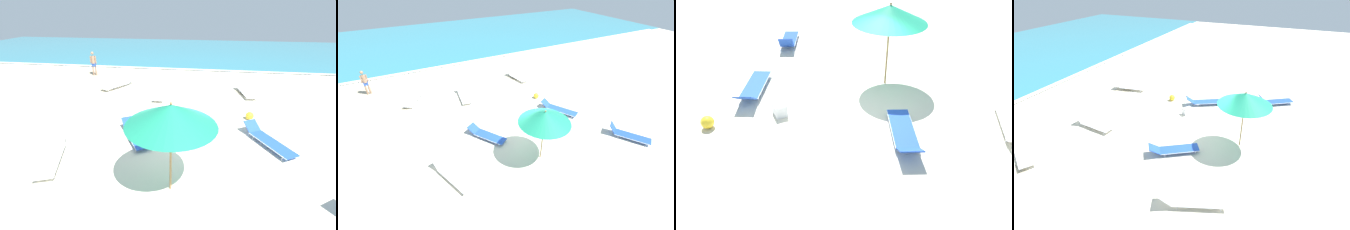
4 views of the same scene
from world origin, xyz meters
TOP-DOWN VIEW (x-y plane):
  - ground_plane at (0.00, 0.01)m, footprint 60.00×60.00m
  - ocean_water at (0.00, 20.81)m, footprint 60.00×18.49m
  - beach_umbrella at (0.08, -1.78)m, footprint 2.33×2.33m
  - sun_lounger_under_umbrella at (-1.35, 5.43)m, footprint 0.86×2.21m
  - sun_lounger_beside_umbrella at (3.41, 1.03)m, footprint 1.66×2.32m
  - sun_lounger_near_water_left at (-1.66, 0.75)m, footprint 1.70×2.18m
  - sun_lounger_near_water_right at (-4.06, -1.06)m, footprint 1.37×2.38m
  - sun_lounger_mid_beach_solo at (3.48, 6.45)m, footprint 0.93×2.09m
  - sun_lounger_mid_beach_pair_a at (-4.47, 6.66)m, footprint 1.72×2.30m
  - sun_lounger_mid_beach_pair_b at (5.08, -2.77)m, footprint 1.64×2.09m
  - beachgoer_wading_adult at (-7.21, 9.14)m, footprint 0.44×0.27m
  - beach_ball at (3.10, 3.11)m, footprint 0.36×0.36m
  - cooler_box at (1.86, 1.57)m, footprint 0.61×0.57m

SIDE VIEW (x-z plane):
  - ground_plane at x=0.00m, z-range -0.16..0.00m
  - ocean_water at x=0.00m, z-range 0.00..0.06m
  - beach_ball at x=3.10m, z-range 0.00..0.36m
  - cooler_box at x=1.86m, z-range 0.00..0.37m
  - sun_lounger_near_water_left at x=-1.66m, z-range -0.03..0.44m
  - sun_lounger_mid_beach_pair_a at x=-4.47m, z-range -0.04..0.46m
  - sun_lounger_beside_umbrella at x=3.41m, z-range -0.05..0.46m
  - sun_lounger_near_water_right at x=-4.06m, z-range -0.06..0.48m
  - sun_lounger_under_umbrella at x=-1.35m, z-range -0.08..0.51m
  - sun_lounger_mid_beach_pair_b at x=5.08m, z-range -0.09..0.53m
  - sun_lounger_mid_beach_solo at x=3.48m, z-range -0.08..0.52m
  - beachgoer_wading_adult at x=-7.21m, z-range 0.12..1.88m
  - beach_umbrella at x=0.08m, z-range 1.00..3.69m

